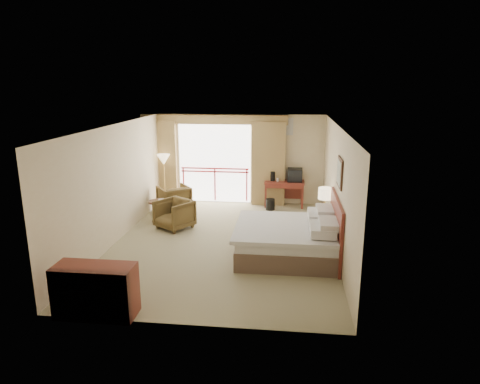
# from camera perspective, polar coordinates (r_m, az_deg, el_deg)

# --- Properties ---
(floor) EXTENTS (7.00, 7.00, 0.00)m
(floor) POSITION_cam_1_polar(r_m,az_deg,el_deg) (10.02, -2.14, -6.75)
(floor) COLOR gray
(floor) RESTS_ON ground
(ceiling) EXTENTS (7.00, 7.00, 0.00)m
(ceiling) POSITION_cam_1_polar(r_m,az_deg,el_deg) (9.38, -2.30, 8.80)
(ceiling) COLOR white
(ceiling) RESTS_ON wall_back
(wall_back) EXTENTS (5.00, 0.00, 5.00)m
(wall_back) POSITION_cam_1_polar(r_m,az_deg,el_deg) (13.01, 0.10, 4.41)
(wall_back) COLOR beige
(wall_back) RESTS_ON ground
(wall_front) EXTENTS (5.00, 0.00, 5.00)m
(wall_front) POSITION_cam_1_polar(r_m,az_deg,el_deg) (6.33, -7.01, -6.74)
(wall_front) COLOR beige
(wall_front) RESTS_ON ground
(wall_left) EXTENTS (0.00, 7.00, 7.00)m
(wall_left) POSITION_cam_1_polar(r_m,az_deg,el_deg) (10.28, -16.13, 1.11)
(wall_left) COLOR beige
(wall_left) RESTS_ON ground
(wall_right) EXTENTS (0.00, 7.00, 7.00)m
(wall_right) POSITION_cam_1_polar(r_m,az_deg,el_deg) (9.57, 12.76, 0.35)
(wall_right) COLOR beige
(wall_right) RESTS_ON ground
(balcony_door) EXTENTS (2.40, 0.00, 2.40)m
(balcony_door) POSITION_cam_1_polar(r_m,az_deg,el_deg) (13.13, -3.39, 3.81)
(balcony_door) COLOR white
(balcony_door) RESTS_ON wall_back
(balcony_railing) EXTENTS (2.09, 0.03, 1.02)m
(balcony_railing) POSITION_cam_1_polar(r_m,az_deg,el_deg) (13.19, -3.38, 2.14)
(balcony_railing) COLOR #B80F14
(balcony_railing) RESTS_ON wall_back
(curtain_left) EXTENTS (1.00, 0.26, 2.50)m
(curtain_left) POSITION_cam_1_polar(r_m,az_deg,el_deg) (13.37, -10.49, 4.01)
(curtain_left) COLOR olive
(curtain_left) RESTS_ON wall_back
(curtain_right) EXTENTS (1.00, 0.26, 2.50)m
(curtain_right) POSITION_cam_1_polar(r_m,az_deg,el_deg) (12.81, 3.81, 3.77)
(curtain_right) COLOR olive
(curtain_right) RESTS_ON wall_back
(valance) EXTENTS (4.40, 0.22, 0.28)m
(valance) POSITION_cam_1_polar(r_m,az_deg,el_deg) (12.85, -3.55, 9.65)
(valance) COLOR olive
(valance) RESTS_ON wall_back
(hvac_vent) EXTENTS (0.50, 0.04, 0.50)m
(hvac_vent) POSITION_cam_1_polar(r_m,az_deg,el_deg) (12.76, 5.97, 8.67)
(hvac_vent) COLOR silver
(hvac_vent) RESTS_ON wall_back
(bed) EXTENTS (2.13, 2.06, 0.97)m
(bed) POSITION_cam_1_polar(r_m,az_deg,el_deg) (9.22, 6.56, -6.26)
(bed) COLOR brown
(bed) RESTS_ON floor
(headboard) EXTENTS (0.06, 2.10, 1.30)m
(headboard) POSITION_cam_1_polar(r_m,az_deg,el_deg) (9.19, 12.65, -4.79)
(headboard) COLOR maroon
(headboard) RESTS_ON wall_right
(framed_art) EXTENTS (0.04, 0.72, 0.60)m
(framed_art) POSITION_cam_1_polar(r_m,az_deg,el_deg) (8.87, 13.15, 2.54)
(framed_art) COLOR #311B0E
(framed_art) RESTS_ON wall_right
(nightstand) EXTENTS (0.42, 0.49, 0.56)m
(nightstand) POSITION_cam_1_polar(r_m,az_deg,el_deg) (10.61, 11.12, -4.18)
(nightstand) COLOR maroon
(nightstand) RESTS_ON floor
(table_lamp) EXTENTS (0.33, 0.33, 0.59)m
(table_lamp) POSITION_cam_1_polar(r_m,az_deg,el_deg) (10.45, 11.29, -0.26)
(table_lamp) COLOR tan
(table_lamp) RESTS_ON nightstand
(phone) EXTENTS (0.20, 0.16, 0.09)m
(phone) POSITION_cam_1_polar(r_m,az_deg,el_deg) (10.37, 10.99, -2.74)
(phone) COLOR black
(phone) RESTS_ON nightstand
(desk) EXTENTS (1.17, 0.57, 0.77)m
(desk) POSITION_cam_1_polar(r_m,az_deg,el_deg) (12.84, 5.92, 0.76)
(desk) COLOR maroon
(desk) RESTS_ON floor
(tv) EXTENTS (0.44, 0.35, 0.40)m
(tv) POSITION_cam_1_polar(r_m,az_deg,el_deg) (12.71, 7.32, 2.26)
(tv) COLOR black
(tv) RESTS_ON desk
(coffee_maker) EXTENTS (0.15, 0.15, 0.28)m
(coffee_maker) POSITION_cam_1_polar(r_m,az_deg,el_deg) (12.73, 4.38, 2.10)
(coffee_maker) COLOR black
(coffee_maker) RESTS_ON desk
(cup) EXTENTS (0.08, 0.08, 0.10)m
(cup) POSITION_cam_1_polar(r_m,az_deg,el_deg) (12.70, 5.04, 1.62)
(cup) COLOR white
(cup) RESTS_ON desk
(wastebasket) EXTENTS (0.31, 0.31, 0.33)m
(wastebasket) POSITION_cam_1_polar(r_m,az_deg,el_deg) (12.47, 4.05, -1.67)
(wastebasket) COLOR black
(wastebasket) RESTS_ON floor
(armchair_far) EXTENTS (1.14, 1.14, 0.76)m
(armchair_far) POSITION_cam_1_polar(r_m,az_deg,el_deg) (12.51, -8.72, -2.55)
(armchair_far) COLOR #4E3B1D
(armchair_far) RESTS_ON floor
(armchair_near) EXTENTS (1.11, 1.12, 0.74)m
(armchair_near) POSITION_cam_1_polar(r_m,az_deg,el_deg) (11.09, -8.68, -4.78)
(armchair_near) COLOR #4E3B1D
(armchair_near) RESTS_ON floor
(side_table) EXTENTS (0.53, 0.53, 0.57)m
(side_table) POSITION_cam_1_polar(r_m,az_deg,el_deg) (11.54, -10.79, -2.05)
(side_table) COLOR #311B0E
(side_table) RESTS_ON floor
(book) EXTENTS (0.24, 0.29, 0.02)m
(book) POSITION_cam_1_polar(r_m,az_deg,el_deg) (11.49, -10.83, -1.16)
(book) COLOR white
(book) RESTS_ON side_table
(floor_lamp) EXTENTS (0.39, 0.39, 1.54)m
(floor_lamp) POSITION_cam_1_polar(r_m,az_deg,el_deg) (12.98, -10.15, 4.03)
(floor_lamp) COLOR tan
(floor_lamp) RESTS_ON floor
(dresser) EXTENTS (1.27, 0.54, 0.85)m
(dresser) POSITION_cam_1_polar(r_m,az_deg,el_deg) (7.31, -18.73, -12.37)
(dresser) COLOR maroon
(dresser) RESTS_ON floor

